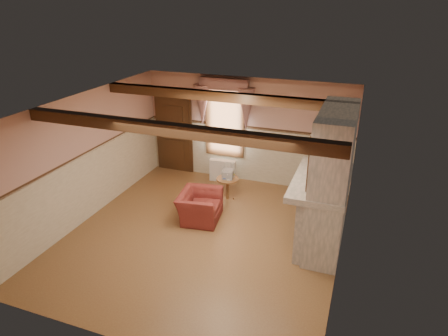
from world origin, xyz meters
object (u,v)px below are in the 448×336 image
(bowl, at_px, (323,173))
(oil_lamp, at_px, (325,163))
(radiator, at_px, (223,170))
(mantel_clock, at_px, (327,159))
(armchair, at_px, (200,206))
(side_table, at_px, (227,188))

(bowl, height_order, oil_lamp, oil_lamp)
(oil_lamp, bearing_deg, radiator, 149.87)
(bowl, distance_m, oil_lamp, 0.31)
(mantel_clock, distance_m, oil_lamp, 0.34)
(bowl, xyz_separation_m, mantel_clock, (0.00, 0.63, 0.06))
(radiator, xyz_separation_m, mantel_clock, (2.81, -1.30, 1.22))
(oil_lamp, bearing_deg, bowl, -90.00)
(mantel_clock, xyz_separation_m, oil_lamp, (0.00, -0.34, 0.04))
(radiator, bearing_deg, mantel_clock, -31.58)
(bowl, xyz_separation_m, oil_lamp, (0.00, 0.30, 0.10))
(radiator, distance_m, mantel_clock, 3.32)
(bowl, bearing_deg, radiator, 145.56)
(mantel_clock, bearing_deg, bowl, -90.00)
(armchair, xyz_separation_m, mantel_clock, (2.59, 0.80, 1.19))
(armchair, distance_m, side_table, 1.18)
(mantel_clock, bearing_deg, side_table, 171.39)
(radiator, bearing_deg, oil_lamp, -36.96)
(armchair, height_order, oil_lamp, oil_lamp)
(radiator, distance_m, oil_lamp, 3.48)
(armchair, distance_m, bowl, 2.83)
(side_table, distance_m, radiator, 1.05)
(armchair, relative_size, oil_lamp, 3.57)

